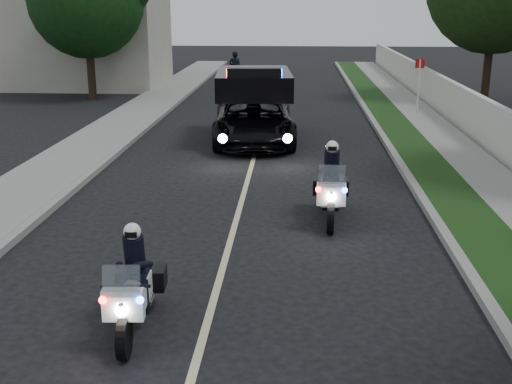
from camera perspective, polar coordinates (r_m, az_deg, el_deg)
ground at (r=9.60m, az=-4.09°, el=-10.61°), size 120.00×120.00×0.00m
curb_right at (r=19.18m, az=12.19°, el=3.17°), size 0.20×60.00×0.15m
grass_verge at (r=19.30m, az=14.25°, el=3.12°), size 1.20×60.00×0.16m
sidewalk_right at (r=19.58m, az=17.99°, el=3.01°), size 1.40×60.00×0.16m
property_wall at (r=19.72m, az=20.99°, el=4.81°), size 0.22×60.00×1.50m
curb_left at (r=19.69m, az=-12.16°, el=3.51°), size 0.20×60.00×0.15m
sidewalk_left at (r=20.01m, az=-15.20°, el=3.52°), size 2.00×60.00×0.16m
building_far at (r=36.25m, az=-14.91°, el=14.57°), size 8.00×6.00×7.00m
lane_marking at (r=19.01m, az=-0.14°, el=3.21°), size 0.12×50.00×0.01m
police_moto_left at (r=9.30m, az=-10.59°, el=-11.83°), size 0.74×1.82×1.52m
police_moto_right at (r=13.54m, az=6.57°, el=-2.45°), size 0.78×1.98×1.66m
police_suv at (r=20.99m, az=-0.19°, el=4.47°), size 2.92×5.62×2.64m
bicycle at (r=33.97m, az=-1.85°, el=9.08°), size 0.71×1.80×0.93m
cyclist at (r=33.97m, az=-1.85°, el=9.08°), size 0.69×0.51×1.76m
sign_post at (r=26.56m, az=14.03°, el=6.52°), size 0.45×0.45×2.33m
tree_right_d at (r=31.30m, az=19.55°, el=7.52°), size 6.09×6.09×9.91m
tree_left_near at (r=31.39m, az=-14.24°, el=7.98°), size 5.63×5.63×8.68m
tree_left_far at (r=40.53m, az=-12.50°, el=9.91°), size 6.45×6.45×9.67m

